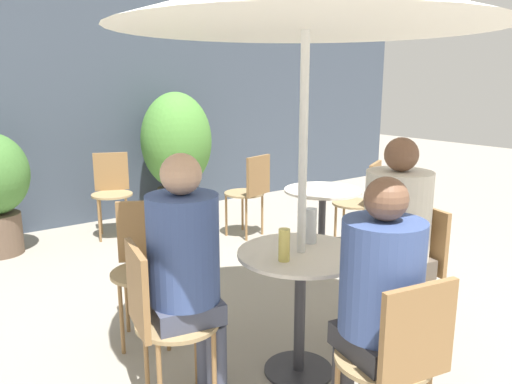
{
  "coord_description": "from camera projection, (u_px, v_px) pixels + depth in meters",
  "views": [
    {
      "loc": [
        -1.67,
        -1.73,
        1.59
      ],
      "look_at": [
        0.0,
        0.52,
        0.95
      ],
      "focal_mm": 35.0,
      "sensor_mm": 36.0,
      "label": 1
    }
  ],
  "objects": [
    {
      "name": "potted_plant_1",
      "position": [
        177.0,
        148.0,
        5.64
      ],
      "size": [
        0.79,
        0.79,
        1.45
      ],
      "color": "brown",
      "rests_on": "ground_plane"
    },
    {
      "name": "bistro_chair_6",
      "position": [
        364.0,
        197.0,
        4.62
      ],
      "size": [
        0.45,
        0.46,
        0.85
      ],
      "rotation": [
        0.0,
        0.0,
        3.61
      ],
      "color": "#997F56",
      "rests_on": "ground_plane"
    },
    {
      "name": "storefront_wall",
      "position": [
        74.0,
        87.0,
        5.31
      ],
      "size": [
        10.0,
        0.06,
        3.0
      ],
      "color": "#3D4756",
      "rests_on": "ground_plane"
    },
    {
      "name": "seated_person_0",
      "position": [
        187.0,
        262.0,
        2.35
      ],
      "size": [
        0.37,
        0.34,
        1.26
      ],
      "rotation": [
        0.0,
        0.0,
        1.38
      ],
      "color": "#42475B",
      "rests_on": "ground_plane"
    },
    {
      "name": "seated_person_2",
      "position": [
        395.0,
        229.0,
        2.87
      ],
      "size": [
        0.42,
        0.38,
        1.27
      ],
      "rotation": [
        0.0,
        0.0,
        4.52
      ],
      "color": "brown",
      "rests_on": "ground_plane"
    },
    {
      "name": "ground_plane",
      "position": [
        313.0,
        381.0,
        2.68
      ],
      "size": [
        20.0,
        20.0,
        0.0
      ],
      "primitive_type": "plane",
      "color": "gray"
    },
    {
      "name": "bistro_chair_5",
      "position": [
        251.0,
        187.0,
        5.03
      ],
      "size": [
        0.42,
        0.44,
        0.85
      ],
      "rotation": [
        0.0,
        0.0,
        3.42
      ],
      "color": "#997F56",
      "rests_on": "ground_plane"
    },
    {
      "name": "bistro_chair_2",
      "position": [
        412.0,
        262.0,
        2.98
      ],
      "size": [
        0.43,
        0.41,
        0.85
      ],
      "rotation": [
        0.0,
        0.0,
        -1.76
      ],
      "color": "#997F56",
      "rests_on": "ground_plane"
    },
    {
      "name": "bistro_chair_1",
      "position": [
        399.0,
        354.0,
        1.98
      ],
      "size": [
        0.41,
        0.43,
        0.85
      ],
      "rotation": [
        0.0,
        0.0,
        -3.34
      ],
      "color": "#997F56",
      "rests_on": "ground_plane"
    },
    {
      "name": "cafe_table_far",
      "position": [
        322.0,
        212.0,
        4.15
      ],
      "size": [
        0.64,
        0.64,
        0.7
      ],
      "color": "#2D2D33",
      "rests_on": "ground_plane"
    },
    {
      "name": "beer_glass_1",
      "position": [
        284.0,
        245.0,
        2.48
      ],
      "size": [
        0.06,
        0.06,
        0.17
      ],
      "color": "#DBC65B",
      "rests_on": "cafe_table_near"
    },
    {
      "name": "bistro_chair_3",
      "position": [
        112.0,
        186.0,
        5.1
      ],
      "size": [
        0.44,
        0.45,
        0.85
      ],
      "rotation": [
        0.0,
        0.0,
        5.9
      ],
      "color": "#997F56",
      "rests_on": "ground_plane"
    },
    {
      "name": "beer_glass_0",
      "position": [
        311.0,
        226.0,
        2.75
      ],
      "size": [
        0.07,
        0.07,
        0.19
      ],
      "color": "silver",
      "rests_on": "cafe_table_near"
    },
    {
      "name": "cafe_table_near",
      "position": [
        301.0,
        284.0,
        2.66
      ],
      "size": [
        0.67,
        0.67,
        0.7
      ],
      "color": "#2D2D33",
      "rests_on": "ground_plane"
    },
    {
      "name": "bistro_chair_4",
      "position": [
        145.0,
        257.0,
        3.07
      ],
      "size": [
        0.45,
        0.46,
        0.85
      ],
      "rotation": [
        0.0,
        0.0,
        5.78
      ],
      "color": "#997F56",
      "rests_on": "ground_plane"
    },
    {
      "name": "seated_person_1",
      "position": [
        378.0,
        293.0,
        2.07
      ],
      "size": [
        0.35,
        0.38,
        1.22
      ],
      "rotation": [
        0.0,
        0.0,
        2.95
      ],
      "color": "#2D2D33",
      "rests_on": "ground_plane"
    },
    {
      "name": "bistro_chair_0",
      "position": [
        159.0,
        312.0,
        2.34
      ],
      "size": [
        0.43,
        0.41,
        0.85
      ],
      "rotation": [
        0.0,
        0.0,
        1.38
      ],
      "color": "#997F56",
      "rests_on": "ground_plane"
    }
  ]
}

